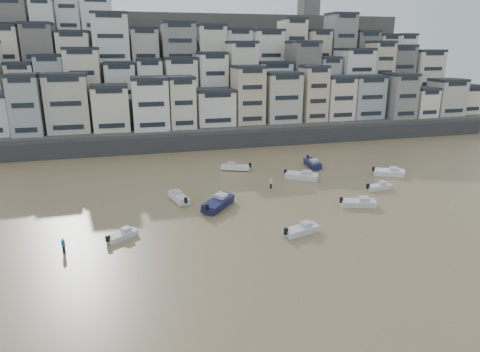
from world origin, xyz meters
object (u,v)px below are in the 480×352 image
object	(u,v)px
boat_a	(302,229)
boat_g	(389,172)
boat_b	(359,202)
boat_h	(235,166)
boat_c	(218,202)
boat_e	(302,175)
boat_d	(379,186)
boat_j	(122,234)
boat_f	(179,196)
boat_i	(313,163)
person_blue	(63,246)
person_pink	(271,183)

from	to	relation	value
boat_a	boat_g	size ratio (longest dim) A/B	0.89
boat_b	boat_g	size ratio (longest dim) A/B	0.92
boat_h	boat_c	bearing A→B (deg)	90.41
boat_b	boat_e	distance (m)	14.44
boat_d	boat_e	bearing A→B (deg)	134.77
boat_j	boat_b	bearing A→B (deg)	-31.51
boat_g	boat_j	size ratio (longest dim) A/B	1.37
boat_f	boat_i	size ratio (longest dim) A/B	0.90
boat_b	boat_j	bearing A→B (deg)	-158.79
boat_a	boat_b	xyz separation A→B (m)	(11.47, 6.50, 0.03)
boat_i	boat_j	world-z (taller)	boat_i
boat_c	boat_d	bearing A→B (deg)	-47.24
boat_e	person_blue	world-z (taller)	person_blue
boat_f	boat_h	world-z (taller)	boat_h
boat_d	person_blue	bearing A→B (deg)	-172.44
boat_a	boat_h	distance (m)	29.39
boat_h	boat_i	distance (m)	14.78
person_blue	boat_f	bearing A→B (deg)	42.73
boat_c	person_blue	distance (m)	21.37
boat_h	person_pink	size ratio (longest dim) A/B	3.31
boat_j	person_pink	distance (m)	26.79
boat_c	boat_e	xyz separation A→B (m)	(16.68, 9.50, -0.13)
boat_e	boat_j	bearing A→B (deg)	-115.71
boat_c	person_pink	size ratio (longest dim) A/B	4.01
boat_d	boat_e	world-z (taller)	boat_e
boat_d	boat_j	distance (m)	40.42
boat_b	person_blue	distance (m)	38.97
boat_d	person_blue	size ratio (longest dim) A/B	2.59
boat_h	boat_i	world-z (taller)	boat_i
person_blue	boat_b	bearing A→B (deg)	6.41
boat_d	boat_i	distance (m)	15.96
boat_c	boat_h	size ratio (longest dim) A/B	1.21
boat_b	boat_e	bearing A→B (deg)	117.94
boat_i	boat_a	bearing A→B (deg)	-21.76
boat_c	boat_j	distance (m)	14.86
boat_h	person_blue	distance (m)	38.05
boat_b	person_pink	xyz separation A→B (m)	(-9.30, 11.14, 0.16)
person_pink	boat_i	bearing A→B (deg)	40.54
boat_e	boat_b	bearing A→B (deg)	-43.90
boat_b	boat_f	bearing A→B (deg)	177.01
boat_b	boat_f	world-z (taller)	boat_f
boat_b	boat_f	xyz separation A→B (m)	(-24.33, 8.95, 0.04)
boat_i	person_pink	size ratio (longest dim) A/B	3.51
boat_i	person_blue	xyz separation A→B (m)	(-41.27, -25.61, 0.04)
boat_i	person_pink	world-z (taller)	person_pink
boat_f	boat_g	xyz separation A→B (m)	(37.44, 3.34, 0.02)
boat_a	boat_b	distance (m)	13.18
boat_i	boat_g	bearing A→B (deg)	54.71
boat_a	boat_c	world-z (taller)	boat_c
person_pink	boat_d	bearing A→B (deg)	-17.54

